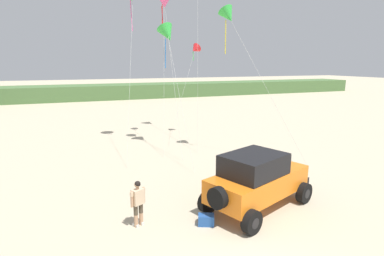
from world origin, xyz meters
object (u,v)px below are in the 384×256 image
at_px(jeep, 257,179).
at_px(kite_white_parafoil, 195,49).
at_px(kite_purple_stunt, 164,2).
at_px(kite_blue_swept, 167,34).
at_px(person_watching, 138,201).
at_px(cooler_box, 206,220).
at_px(kite_yellow_diamond, 228,16).

distance_m(jeep, kite_white_parafoil, 13.83).
bearing_deg(jeep, kite_purple_stunt, 92.89).
relative_size(jeep, kite_blue_swept, 0.61).
bearing_deg(person_watching, kite_purple_stunt, 68.43).
relative_size(kite_purple_stunt, kite_blue_swept, 1.22).
xyz_separation_m(person_watching, cooler_box, (2.24, -0.80, -0.75)).
height_order(kite_purple_stunt, kite_white_parafoil, kite_purple_stunt).
bearing_deg(person_watching, kite_white_parafoil, 60.38).
height_order(jeep, kite_white_parafoil, kite_white_parafoil).
height_order(jeep, person_watching, jeep).
distance_m(cooler_box, kite_white_parafoil, 15.25).
bearing_deg(kite_white_parafoil, kite_yellow_diamond, -89.36).
relative_size(cooler_box, kite_white_parafoil, 0.08).
relative_size(cooler_box, kite_purple_stunt, 0.06).
height_order(jeep, kite_yellow_diamond, kite_yellow_diamond).
bearing_deg(kite_purple_stunt, cooler_box, -99.41).
xyz_separation_m(cooler_box, kite_blue_swept, (1.79, 10.42, 7.23)).
bearing_deg(kite_yellow_diamond, kite_purple_stunt, 131.74).
xyz_separation_m(kite_white_parafoil, kite_yellow_diamond, (0.06, -5.16, 1.70)).
xyz_separation_m(kite_yellow_diamond, kite_blue_swept, (-2.97, 2.57, -0.91)).
bearing_deg(cooler_box, kite_blue_swept, 103.60).
bearing_deg(cooler_box, kite_purple_stunt, 103.96).
height_order(cooler_box, kite_blue_swept, kite_blue_swept).
bearing_deg(kite_blue_swept, cooler_box, -99.77).
xyz_separation_m(jeep, kite_purple_stunt, (-0.54, 10.61, 8.23)).
distance_m(cooler_box, kite_purple_stunt, 14.57).
height_order(person_watching, kite_white_parafoil, kite_white_parafoil).
distance_m(kite_purple_stunt, kite_blue_swept, 2.13).
relative_size(jeep, person_watching, 3.00).
bearing_deg(kite_yellow_diamond, person_watching, -134.81).
relative_size(cooler_box, kite_blue_swept, 0.07).
bearing_deg(kite_purple_stunt, kite_blue_swept, -93.96).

